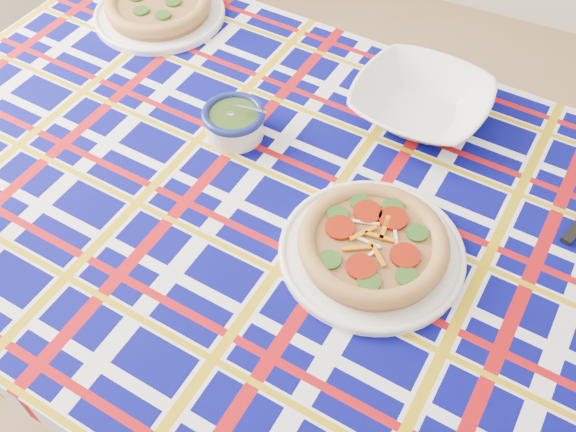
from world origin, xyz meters
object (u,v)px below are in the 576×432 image
at_px(dining_table, 281,226).
at_px(pesto_bowl, 234,120).
at_px(serving_bowl, 420,103).
at_px(main_focaccia_plate, 373,244).

height_order(dining_table, pesto_bowl, pesto_bowl).
relative_size(pesto_bowl, serving_bowl, 0.46).
bearing_deg(pesto_bowl, dining_table, -35.81).
bearing_deg(pesto_bowl, serving_bowl, 34.29).
xyz_separation_m(dining_table, main_focaccia_plate, (0.21, -0.05, 0.12)).
distance_m(dining_table, main_focaccia_plate, 0.25).
height_order(main_focaccia_plate, pesto_bowl, pesto_bowl).
bearing_deg(main_focaccia_plate, serving_bowl, 96.20).
relative_size(dining_table, pesto_bowl, 13.65).
bearing_deg(pesto_bowl, main_focaccia_plate, -24.30).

